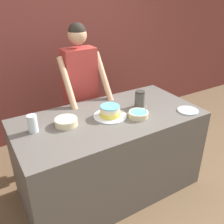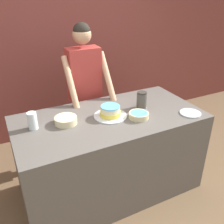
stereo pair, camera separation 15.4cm
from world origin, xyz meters
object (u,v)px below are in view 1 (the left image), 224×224
Objects in this scene: frosting_bowl_white at (66,122)px; stoneware_jar at (140,99)px; drinking_glass at (33,124)px; frosting_bowl_blue at (139,114)px; person_baker at (80,83)px; ceramic_plate at (188,111)px; cake at (110,112)px.

frosting_bowl_white is 1.17× the size of stoneware_jar.
drinking_glass is 1.07m from stoneware_jar.
person_baker is at bearing 106.19° from frosting_bowl_blue.
person_baker is at bearing 54.93° from frosting_bowl_white.
frosting_bowl_blue reaches higher than frosting_bowl_white.
drinking_glass is 0.75× the size of ceramic_plate.
stoneware_jar is (0.79, -0.03, 0.05)m from frosting_bowl_white.
person_baker is at bearing 90.53° from cake.
cake is at bearing -7.78° from frosting_bowl_white.
drinking_glass is at bearing 171.87° from frosting_bowl_white.
cake reaches higher than ceramic_plate.
frosting_bowl_white is at bearing -8.13° from drinking_glass.
person_baker is at bearing 127.58° from ceramic_plate.
drinking_glass is at bearing -141.65° from person_baker.
ceramic_plate is 1.19× the size of stoneware_jar.
drinking_glass is 1.48m from ceramic_plate.
frosting_bowl_blue is at bearing -33.58° from cake.
cake is at bearing -175.61° from stoneware_jar.
ceramic_plate is at bearing -42.81° from stoneware_jar.
person_baker is at bearing 38.35° from drinking_glass.
stoneware_jar is at bearing 51.24° from frosting_bowl_blue.
person_baker is 0.65m from cake.
frosting_bowl_blue is 0.91× the size of ceramic_plate.
frosting_bowl_white is 0.79m from stoneware_jar.
ceramic_plate is at bearing -16.88° from frosting_bowl_blue.
person_baker is 8.10× the size of ceramic_plate.
frosting_bowl_white is 0.29m from drinking_glass.
frosting_bowl_blue is at bearing -17.78° from frosting_bowl_white.
ceramic_plate is (0.73, -0.95, -0.13)m from person_baker.
stoneware_jar is at bearing -3.71° from drinking_glass.
frosting_bowl_blue is at bearing -14.94° from drinking_glass.
frosting_bowl_white is at bearing 177.88° from stoneware_jar.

